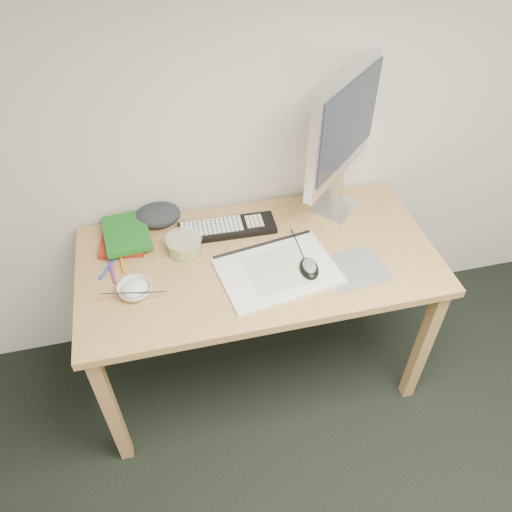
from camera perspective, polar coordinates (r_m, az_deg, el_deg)
The scene contains 18 objects.
desk at distance 2.01m, azimuth 0.26°, elevation -1.81°, with size 1.40×0.70×0.75m.
mousepad at distance 1.95m, azimuth 11.32°, elevation -1.39°, with size 0.22×0.20×0.00m, color slate.
sketchpad at distance 1.90m, azimuth 2.48°, elevation -1.68°, with size 0.43×0.31×0.01m, color white.
keyboard at distance 2.07m, azimuth -3.30°, elevation 3.22°, with size 0.40×0.13×0.02m, color black.
monitor at distance 2.01m, azimuth 10.15°, elevation 14.32°, with size 0.42×0.39×0.63m.
mouse at distance 1.89m, azimuth 6.12°, elevation -1.15°, with size 0.07×0.12×0.04m, color black.
rice_bowl at distance 1.86m, azimuth -13.65°, elevation -3.78°, with size 0.13×0.13×0.04m, color white.
chopsticks at distance 1.82m, azimuth -13.81°, elevation -4.10°, with size 0.02×0.02×0.23m, color silver.
fruit_tub at distance 1.98m, azimuth -8.19°, elevation 1.27°, with size 0.14×0.14×0.07m, color #C9CD48.
book_red at distance 2.09m, azimuth -14.83°, elevation 2.10°, with size 0.17×0.23×0.02m, color maroon.
book_green at distance 2.08m, azimuth -14.58°, elevation 2.53°, with size 0.18×0.24×0.02m, color #19651C.
cloth_lump at distance 2.14m, azimuth -11.14°, elevation 4.62°, with size 0.16×0.13×0.07m, color #25282C.
pencil_pink at distance 1.98m, azimuth 0.03°, elevation 0.77°, with size 0.01×0.01×0.17m, color #CB6597.
pencil_tan at distance 1.97m, azimuth 2.34°, elevation 0.38°, with size 0.01×0.01×0.18m, color tan.
pencil_black at distance 2.00m, azimuth 1.13°, elevation 1.17°, with size 0.01×0.01×0.16m, color black.
marker_blue at distance 1.99m, azimuth -16.57°, elevation -1.29°, with size 0.01×0.01×0.12m, color #223BB9.
marker_orange at distance 2.00m, azimuth -15.09°, elevation -0.57°, with size 0.01×0.01×0.14m, color orange.
marker_purple at distance 1.96m, azimuth -16.10°, elevation -1.84°, with size 0.01×0.01×0.12m, color #702485.
Camera 1 is at (-0.45, 0.06, 2.10)m, focal length 35.00 mm.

